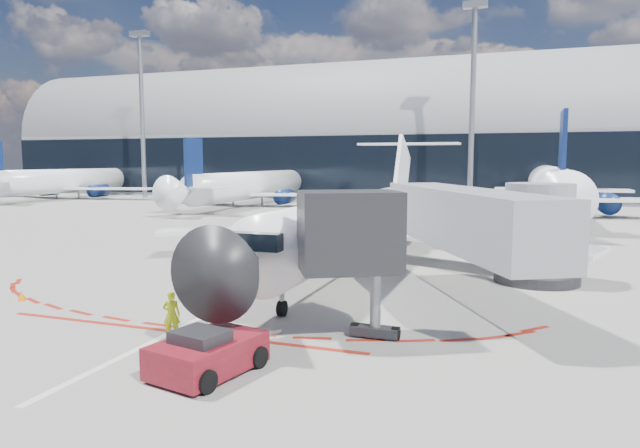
% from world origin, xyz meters
% --- Properties ---
extents(ground, '(260.00, 260.00, 0.00)m').
position_xyz_m(ground, '(0.00, 0.00, 0.00)').
color(ground, gray).
rests_on(ground, ground).
extents(apron_centerline, '(0.25, 40.00, 0.01)m').
position_xyz_m(apron_centerline, '(0.00, 2.00, 0.01)').
color(apron_centerline, silver).
rests_on(apron_centerline, ground).
extents(apron_stop_bar, '(14.00, 0.25, 0.01)m').
position_xyz_m(apron_stop_bar, '(0.00, -11.50, 0.01)').
color(apron_stop_bar, maroon).
rests_on(apron_stop_bar, ground).
extents(terminal_building, '(150.00, 24.15, 24.00)m').
position_xyz_m(terminal_building, '(0.00, 64.97, 8.52)').
color(terminal_building, gray).
rests_on(terminal_building, ground).
extents(jet_bridge, '(10.03, 15.20, 4.90)m').
position_xyz_m(jet_bridge, '(9.79, -3.01, 3.01)').
color(jet_bridge, '#97989F').
rests_on(jet_bridge, ground).
extents(light_mast_west, '(0.70, 0.70, 25.00)m').
position_xyz_m(light_mast_west, '(-45.00, 48.00, 12.50)').
color(light_mast_west, gray).
rests_on(light_mast_west, ground).
extents(light_mast_centre, '(0.70, 0.70, 25.00)m').
position_xyz_m(light_mast_centre, '(5.00, 48.00, 12.50)').
color(light_mast_centre, gray).
rests_on(light_mast_centre, ground).
extents(regional_jet, '(25.24, 31.12, 7.79)m').
position_xyz_m(regional_jet, '(2.78, 2.87, 2.60)').
color(regional_jet, white).
rests_on(regional_jet, ground).
extents(pushback_tug, '(2.67, 5.06, 1.29)m').
position_xyz_m(pushback_tug, '(3.13, -14.51, 0.57)').
color(pushback_tug, '#600D16').
rests_on(pushback_tug, ground).
extents(ramp_worker, '(0.68, 0.57, 1.59)m').
position_xyz_m(ramp_worker, '(0.36, -12.11, 0.79)').
color(ramp_worker, '#CBE618').
rests_on(ramp_worker, ground).
extents(safety_cone_left, '(0.32, 0.32, 0.44)m').
position_xyz_m(safety_cone_left, '(-8.50, -9.92, 0.22)').
color(safety_cone_left, orange).
rests_on(safety_cone_left, ground).
extents(safety_cone_right, '(0.35, 0.35, 0.48)m').
position_xyz_m(safety_cone_right, '(2.50, -13.41, 0.24)').
color(safety_cone_right, orange).
rests_on(safety_cone_right, ground).
extents(bg_airliner_0, '(32.82, 34.75, 10.62)m').
position_xyz_m(bg_airliner_0, '(-54.57, 42.77, 5.31)').
color(bg_airliner_0, white).
rests_on(bg_airliner_0, ground).
extents(bg_airliner_1, '(31.88, 33.76, 10.32)m').
position_xyz_m(bg_airliner_1, '(-22.04, 39.17, 5.16)').
color(bg_airliner_1, white).
rests_on(bg_airliner_1, ground).
extents(bg_airliner_2, '(37.85, 40.08, 12.25)m').
position_xyz_m(bg_airliner_2, '(14.20, 37.44, 6.12)').
color(bg_airliner_2, white).
rests_on(bg_airliner_2, ground).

